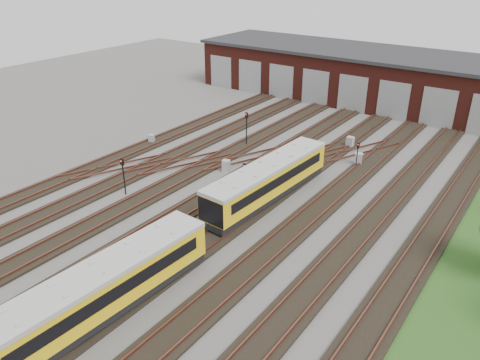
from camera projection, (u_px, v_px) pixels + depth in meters
The scene contains 13 objects.
ground at pixel (171, 242), 31.41m from camera, with size 120.00×120.00×0.00m, color #4B4946.
track_network at pixel (175, 236), 31.88m from camera, with size 30.40×70.00×0.33m.
maintenance_shed at pixel (387, 78), 59.22m from camera, with size 51.00×12.50×6.35m.
metro_train at pixel (103, 289), 24.37m from camera, with size 3.06×45.40×2.75m.
signal_mast_0 at pixel (247, 124), 46.29m from camera, with size 0.31×0.29×3.45m.
signal_mast_1 at pixel (123, 172), 36.76m from camera, with size 0.29×0.27×3.12m.
signal_mast_2 at pixel (357, 152), 41.53m from camera, with size 0.23×0.21×2.44m.
signal_mast_3 at pixel (244, 175), 36.71m from camera, with size 0.25×0.24×2.78m.
relay_cabinet_0 at pixel (151, 139), 47.63m from camera, with size 0.54×0.45×0.90m, color #A2A5A7.
relay_cabinet_1 at pixel (226, 166), 41.34m from camera, with size 0.65×0.54×1.09m, color #A2A5A7.
relay_cabinet_2 at pixel (172, 265), 28.25m from camera, with size 0.66×0.55×1.10m, color #A2A5A7.
relay_cabinet_3 at pixel (358, 159), 42.71m from camera, with size 0.67×0.56×1.11m, color #A2A5A7.
relay_cabinet_4 at pixel (350, 142), 46.47m from camera, with size 0.67×0.56×1.12m, color #A2A5A7.
Camera 1 is at (19.14, -18.77, 17.52)m, focal length 35.00 mm.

